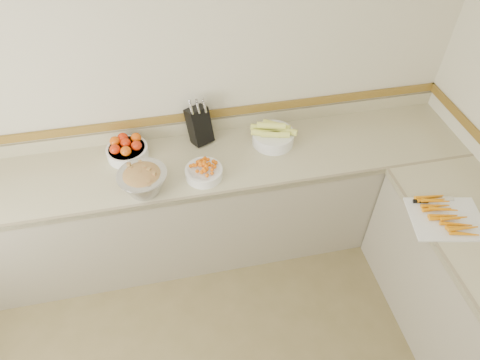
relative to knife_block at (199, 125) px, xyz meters
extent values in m
plane|color=beige|center=(-0.17, 0.10, 0.26)|extent=(4.00, 0.00, 4.00)
cube|color=#BAB187|center=(-0.17, -0.22, -0.16)|extent=(4.00, 0.65, 0.04)
cube|color=gray|center=(-0.17, -0.22, -0.61)|extent=(4.00, 0.63, 0.86)
cube|color=gray|center=(-0.17, -0.54, -0.16)|extent=(4.00, 0.02, 0.04)
cube|color=#BAB187|center=(-0.17, 0.09, -0.09)|extent=(4.00, 0.02, 0.10)
cube|color=olive|center=(-0.17, 0.09, 0.01)|extent=(4.00, 0.02, 0.06)
cylinder|color=silver|center=(1.20, -1.65, -0.32)|extent=(0.02, 0.50, 0.02)
cube|color=black|center=(0.00, 0.00, -0.01)|extent=(0.20, 0.21, 0.28)
cylinder|color=silver|center=(-0.05, -0.03, 0.16)|extent=(0.03, 0.04, 0.07)
cylinder|color=silver|center=(0.00, -0.03, 0.16)|extent=(0.03, 0.04, 0.07)
cylinder|color=silver|center=(0.05, -0.03, 0.16)|extent=(0.03, 0.04, 0.07)
cylinder|color=silver|center=(-0.05, 0.00, 0.16)|extent=(0.03, 0.04, 0.07)
cylinder|color=silver|center=(0.00, 0.00, 0.16)|extent=(0.03, 0.04, 0.07)
cylinder|color=silver|center=(0.05, 0.00, 0.16)|extent=(0.03, 0.04, 0.07)
cylinder|color=silver|center=(-0.05, 0.03, 0.16)|extent=(0.03, 0.04, 0.07)
cylinder|color=silver|center=(0.00, 0.03, 0.16)|extent=(0.03, 0.04, 0.07)
cylinder|color=silver|center=(0.05, 0.03, 0.16)|extent=(0.03, 0.04, 0.07)
cylinder|color=white|center=(-0.51, -0.07, -0.10)|extent=(0.28, 0.28, 0.07)
torus|color=white|center=(-0.51, -0.07, -0.07)|extent=(0.28, 0.28, 0.01)
cylinder|color=white|center=(-0.51, -0.07, -0.07)|extent=(0.25, 0.25, 0.01)
ellipsoid|color=red|center=(-0.58, -0.11, -0.03)|extent=(0.07, 0.07, 0.06)
ellipsoid|color=#E25208|center=(-0.51, -0.14, -0.03)|extent=(0.07, 0.07, 0.06)
ellipsoid|color=red|center=(-0.44, -0.10, -0.03)|extent=(0.07, 0.07, 0.06)
ellipsoid|color=#E25208|center=(-0.58, -0.02, -0.03)|extent=(0.07, 0.07, 0.06)
ellipsoid|color=red|center=(-0.51, -0.06, -0.03)|extent=(0.07, 0.07, 0.06)
ellipsoid|color=#E25208|center=(-0.44, -0.01, -0.03)|extent=(0.07, 0.07, 0.06)
ellipsoid|color=red|center=(-0.53, 0.00, -0.03)|extent=(0.07, 0.07, 0.06)
cylinder|color=white|center=(-0.03, -0.37, -0.11)|extent=(0.24, 0.24, 0.06)
torus|color=white|center=(-0.03, -0.37, -0.08)|extent=(0.25, 0.25, 0.01)
cylinder|color=white|center=(-0.03, -0.37, -0.08)|extent=(0.21, 0.21, 0.01)
sphere|color=orange|center=(-0.03, -0.41, -0.04)|extent=(0.03, 0.03, 0.03)
sphere|color=orange|center=(0.01, -0.35, -0.03)|extent=(0.03, 0.03, 0.03)
sphere|color=orange|center=(0.00, -0.36, -0.03)|extent=(0.03, 0.03, 0.03)
sphere|color=orange|center=(0.01, -0.30, -0.05)|extent=(0.03, 0.03, 0.03)
sphere|color=orange|center=(-0.07, -0.41, -0.05)|extent=(0.03, 0.03, 0.03)
sphere|color=orange|center=(-0.01, -0.30, -0.05)|extent=(0.03, 0.03, 0.03)
sphere|color=orange|center=(-0.03, -0.41, -0.03)|extent=(0.03, 0.03, 0.03)
sphere|color=orange|center=(-0.10, -0.40, -0.05)|extent=(0.03, 0.03, 0.03)
sphere|color=orange|center=(0.03, -0.39, -0.04)|extent=(0.03, 0.03, 0.03)
sphere|color=orange|center=(-0.01, -0.36, -0.03)|extent=(0.03, 0.03, 0.03)
sphere|color=orange|center=(-0.03, -0.37, -0.03)|extent=(0.03, 0.03, 0.03)
sphere|color=orange|center=(-0.01, -0.33, -0.04)|extent=(0.03, 0.03, 0.03)
sphere|color=orange|center=(-0.02, -0.37, -0.02)|extent=(0.03, 0.03, 0.03)
sphere|color=orange|center=(0.00, -0.40, -0.04)|extent=(0.03, 0.03, 0.03)
sphere|color=orange|center=(-0.05, -0.36, -0.03)|extent=(0.03, 0.03, 0.03)
sphere|color=orange|center=(0.02, -0.41, -0.05)|extent=(0.03, 0.03, 0.03)
sphere|color=orange|center=(-0.02, -0.36, -0.03)|extent=(0.03, 0.03, 0.03)
sphere|color=orange|center=(-0.05, -0.44, -0.05)|extent=(0.03, 0.03, 0.03)
sphere|color=orange|center=(0.01, -0.34, -0.04)|extent=(0.03, 0.03, 0.03)
sphere|color=orange|center=(-0.04, -0.38, -0.03)|extent=(0.03, 0.03, 0.03)
sphere|color=orange|center=(-0.05, -0.42, -0.05)|extent=(0.03, 0.03, 0.03)
sphere|color=orange|center=(-0.03, -0.40, -0.03)|extent=(0.03, 0.03, 0.03)
sphere|color=orange|center=(-0.04, -0.31, -0.05)|extent=(0.03, 0.03, 0.03)
sphere|color=orange|center=(0.01, -0.38, -0.04)|extent=(0.03, 0.03, 0.03)
sphere|color=orange|center=(-0.05, -0.34, -0.04)|extent=(0.03, 0.03, 0.03)
sphere|color=orange|center=(-0.08, -0.31, -0.05)|extent=(0.03, 0.03, 0.03)
sphere|color=orange|center=(-0.04, -0.38, -0.03)|extent=(0.03, 0.03, 0.03)
sphere|color=orange|center=(0.00, -0.33, -0.03)|extent=(0.03, 0.03, 0.03)
sphere|color=orange|center=(0.00, -0.38, -0.03)|extent=(0.03, 0.03, 0.03)
sphere|color=orange|center=(0.00, -0.30, -0.05)|extent=(0.03, 0.03, 0.03)
sphere|color=orange|center=(0.06, -0.41, -0.06)|extent=(0.03, 0.03, 0.03)
sphere|color=orange|center=(0.00, -0.35, -0.04)|extent=(0.03, 0.03, 0.03)
sphere|color=orange|center=(0.05, -0.33, -0.06)|extent=(0.03, 0.03, 0.03)
sphere|color=orange|center=(-0.07, -0.43, -0.05)|extent=(0.03, 0.03, 0.03)
sphere|color=orange|center=(-0.03, -0.36, -0.02)|extent=(0.03, 0.03, 0.03)
sphere|color=orange|center=(-0.02, -0.40, -0.04)|extent=(0.03, 0.03, 0.03)
sphere|color=orange|center=(-0.02, -0.36, -0.02)|extent=(0.03, 0.03, 0.03)
sphere|color=orange|center=(-0.08, -0.43, -0.05)|extent=(0.03, 0.03, 0.03)
sphere|color=orange|center=(-0.03, -0.37, -0.03)|extent=(0.03, 0.03, 0.03)
cylinder|color=white|center=(0.50, -0.13, -0.09)|extent=(0.30, 0.30, 0.09)
torus|color=white|center=(0.50, -0.13, -0.06)|extent=(0.30, 0.30, 0.01)
cylinder|color=#EFF465|center=(0.44, -0.15, -0.03)|extent=(0.20, 0.11, 0.05)
cylinder|color=#EFF465|center=(0.50, -0.17, -0.03)|extent=(0.20, 0.09, 0.05)
cylinder|color=#EFF465|center=(0.57, -0.14, -0.03)|extent=(0.19, 0.14, 0.05)
cylinder|color=#EFF465|center=(0.45, -0.09, -0.03)|extent=(0.20, 0.10, 0.05)
cylinder|color=#EFF465|center=(0.54, -0.08, -0.03)|extent=(0.19, 0.15, 0.05)
cylinder|color=#EFF465|center=(0.48, -0.13, 0.02)|extent=(0.20, 0.10, 0.05)
cylinder|color=#B2B2BA|center=(-0.41, -0.42, -0.07)|extent=(0.31, 0.31, 0.14)
torus|color=#B2B2BA|center=(-0.41, -0.42, 0.00)|extent=(0.31, 0.31, 0.01)
ellipsoid|color=red|center=(-0.41, -0.42, -0.01)|extent=(0.26, 0.26, 0.08)
cube|color=red|center=(-0.42, -0.42, 0.02)|extent=(0.03, 0.03, 0.02)
cube|color=#83C660|center=(-0.42, -0.44, 0.02)|extent=(0.02, 0.02, 0.02)
cube|color=red|center=(-0.47, -0.44, 0.01)|extent=(0.03, 0.03, 0.02)
cube|color=#83C660|center=(-0.44, -0.38, 0.01)|extent=(0.03, 0.03, 0.02)
cube|color=red|center=(-0.48, -0.36, 0.02)|extent=(0.03, 0.03, 0.02)
cube|color=#83C660|center=(-0.39, -0.38, 0.02)|extent=(0.02, 0.02, 0.02)
cube|color=red|center=(-0.43, -0.43, 0.01)|extent=(0.03, 0.03, 0.02)
cube|color=#83C660|center=(-0.37, -0.51, 0.01)|extent=(0.02, 0.02, 0.02)
cube|color=red|center=(-0.42, -0.32, 0.01)|extent=(0.03, 0.03, 0.02)
cube|color=#83C660|center=(-0.36, -0.41, 0.03)|extent=(0.03, 0.03, 0.02)
cube|color=red|center=(-0.41, -0.49, 0.01)|extent=(0.03, 0.03, 0.02)
cube|color=#83C660|center=(-0.34, -0.45, 0.02)|extent=(0.03, 0.03, 0.02)
cube|color=red|center=(-0.48, -0.35, 0.03)|extent=(0.03, 0.03, 0.02)
cube|color=#83C660|center=(-0.41, -0.37, 0.01)|extent=(0.03, 0.03, 0.02)
cube|color=white|center=(1.33, -1.03, -0.13)|extent=(0.48, 0.41, 0.01)
cone|color=orange|center=(1.33, -1.16, -0.11)|extent=(0.17, 0.06, 0.03)
cone|color=orange|center=(1.33, -1.14, -0.09)|extent=(0.17, 0.06, 0.03)
cone|color=orange|center=(1.33, -1.11, -0.11)|extent=(0.17, 0.06, 0.03)
cone|color=orange|center=(1.33, -1.09, -0.11)|extent=(0.17, 0.06, 0.03)
cone|color=orange|center=(1.33, -1.06, -0.09)|extent=(0.17, 0.06, 0.03)
cone|color=orange|center=(1.33, -1.04, -0.11)|extent=(0.17, 0.06, 0.03)
cone|color=orange|center=(1.33, -1.01, -0.11)|extent=(0.17, 0.06, 0.03)
cone|color=orange|center=(1.33, -0.99, -0.09)|extent=(0.17, 0.06, 0.03)
cone|color=orange|center=(1.33, -0.96, -0.11)|extent=(0.17, 0.06, 0.03)
cone|color=orange|center=(1.33, -0.94, -0.11)|extent=(0.17, 0.06, 0.03)
cone|color=orange|center=(1.33, -0.91, -0.09)|extent=(0.17, 0.06, 0.03)
cone|color=orange|center=(1.33, -0.89, -0.11)|extent=(0.17, 0.06, 0.03)
cone|color=orange|center=(1.33, -0.86, -0.11)|extent=(0.17, 0.06, 0.03)
cube|color=silver|center=(1.37, -0.88, -0.12)|extent=(0.18, 0.07, 0.00)
cube|color=black|center=(1.24, -0.88, -0.12)|extent=(0.09, 0.04, 0.02)
camera|label=1|loc=(-0.20, -2.36, 1.84)|focal=32.00mm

